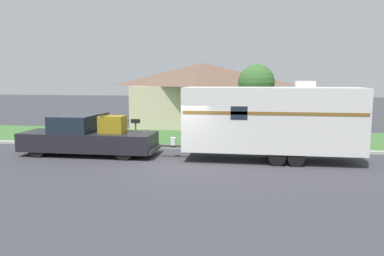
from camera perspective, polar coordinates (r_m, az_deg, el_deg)
ground_plane at (r=15.93m, az=-2.25°, el=-5.66°), size 120.00×120.00×0.00m
curb_strip at (r=19.53m, az=-0.16°, el=-2.96°), size 80.00×0.30×0.14m
lawn_strip at (r=23.10m, az=1.23°, el=-1.45°), size 80.00×7.00×0.03m
house_across_street at (r=29.32m, az=1.67°, el=5.35°), size 10.46×7.77×4.80m
pickup_truck at (r=18.55m, az=-15.64°, el=-1.38°), size 6.48×2.06×2.02m
travel_trailer at (r=16.80m, az=11.99°, el=1.31°), size 8.93×2.22×3.53m
mailbox at (r=21.00m, az=-8.60°, el=0.46°), size 0.48×0.20×1.40m
tree_in_yard at (r=22.29m, az=9.77°, el=6.76°), size 2.12×2.12×4.46m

